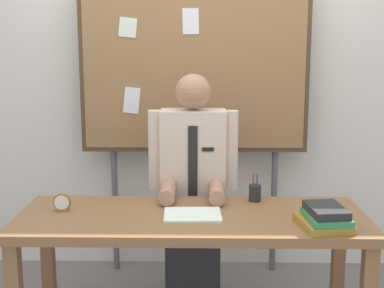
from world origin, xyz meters
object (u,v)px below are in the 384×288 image
Objects in this scene: person at (193,199)px; pen_holder at (255,193)px; book_stack at (325,218)px; open_notebook at (193,215)px; desk at (191,231)px; desk_clock at (62,203)px; bulletin_board at (194,67)px.

pen_holder is (0.36, -0.26, 0.12)m from person.
book_stack is 0.53m from pen_holder.
person is 0.55m from open_notebook.
book_stack is at bearing -15.78° from desk.
desk is 0.70m from book_stack.
desk_clock is 0.61× the size of pen_holder.
desk is 11.53× the size of pen_holder.
open_notebook is 1.86× the size of pen_holder.
desk_clock is 1.08m from pen_holder.
person reaches higher than desk.
pen_holder is at bearing -36.47° from person.
desk_clock is at bearing -126.77° from bulletin_board.
desk is 0.46m from pen_holder.
bulletin_board reaches higher than book_stack.
person reaches higher than book_stack.
bulletin_board is 21.61× the size of desk_clock.
desk_clock is at bearing 174.19° from open_notebook.
person is 9.16× the size of pen_holder.
person is at bearing 132.97° from book_stack.
desk_clock reaches higher than open_notebook.
person is 0.92m from bulletin_board.
bulletin_board is (-0.00, 0.47, 0.80)m from person.
bulletin_board is at bearing 116.16° from pen_holder.
open_notebook reaches higher than desk.
open_notebook is at bearing -72.99° from desk.
person is 0.97m from book_stack.
desk is 0.71m from desk_clock.
pen_holder is (-0.30, 0.44, -0.00)m from book_stack.
bulletin_board reaches higher than pen_holder.
person is (0.00, 0.52, 0.02)m from desk.
bulletin_board is 7.08× the size of open_notebook.
book_stack is 1.06× the size of open_notebook.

